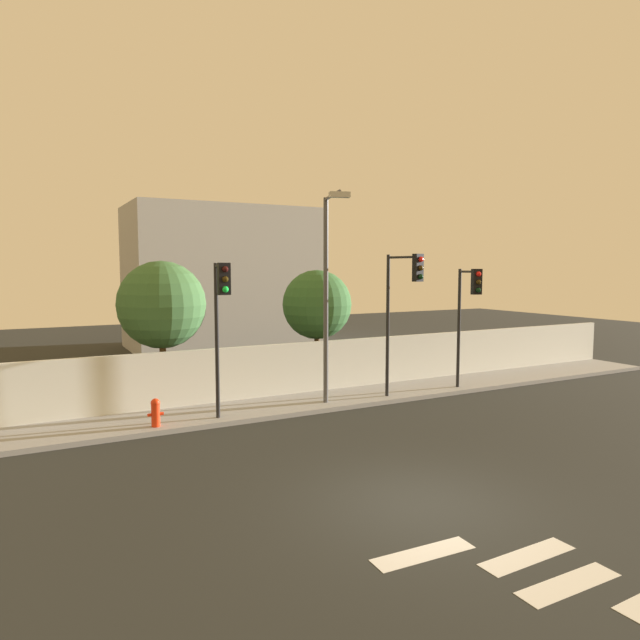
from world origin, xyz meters
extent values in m
plane|color=#252723|center=(0.00, 0.00, 0.00)|extent=(80.00, 80.00, 0.00)
cube|color=gray|center=(0.00, 8.20, 0.07)|extent=(36.00, 2.40, 0.15)
cube|color=silver|center=(0.00, 9.49, 1.05)|extent=(36.00, 0.18, 1.80)
cube|color=silver|center=(0.14, -3.25, 0.00)|extent=(1.80, 0.44, 0.01)
cube|color=silver|center=(0.24, -2.40, 0.00)|extent=(1.81, 0.49, 0.01)
cube|color=silver|center=(-1.18, -1.55, 0.00)|extent=(1.82, 0.51, 0.01)
cylinder|color=black|center=(4.45, 7.55, 2.61)|extent=(0.12, 0.12, 4.92)
cylinder|color=black|center=(4.57, 6.89, 4.97)|extent=(0.32, 1.33, 0.08)
cube|color=black|center=(4.69, 6.23, 4.62)|extent=(0.37, 0.26, 0.90)
sphere|color=red|center=(4.71, 6.11, 4.89)|extent=(0.18, 0.18, 0.18)
sphere|color=#33260A|center=(4.71, 6.11, 4.61)|extent=(0.18, 0.18, 0.18)
sphere|color=black|center=(4.71, 6.11, 4.33)|extent=(0.18, 0.18, 0.18)
cylinder|color=black|center=(7.67, 7.55, 2.36)|extent=(0.12, 0.12, 4.43)
cylinder|color=black|center=(7.55, 6.99, 4.48)|extent=(0.32, 1.13, 0.08)
cube|color=black|center=(7.43, 6.44, 4.13)|extent=(0.37, 0.27, 0.90)
sphere|color=red|center=(7.41, 6.32, 4.40)|extent=(0.18, 0.18, 0.18)
sphere|color=#33260A|center=(7.41, 6.32, 4.12)|extent=(0.18, 0.18, 0.18)
sphere|color=black|center=(7.41, 6.32, 3.84)|extent=(0.18, 0.18, 0.18)
cylinder|color=black|center=(-1.67, 7.55, 2.45)|extent=(0.12, 0.12, 4.60)
cylinder|color=black|center=(-1.68, 7.15, 4.65)|extent=(0.10, 0.81, 0.08)
cube|color=black|center=(-1.69, 6.75, 4.30)|extent=(0.35, 0.21, 0.90)
sphere|color=black|center=(-1.69, 6.63, 4.57)|extent=(0.18, 0.18, 0.18)
sphere|color=#33260A|center=(-1.69, 6.63, 4.29)|extent=(0.18, 0.18, 0.18)
sphere|color=#19F24C|center=(-1.69, 6.63, 4.01)|extent=(0.18, 0.18, 0.18)
cylinder|color=#4C4C51|center=(2.11, 7.75, 3.51)|extent=(0.16, 0.16, 6.72)
cylinder|color=#4C4C51|center=(1.84, 6.83, 6.82)|extent=(0.65, 1.87, 0.10)
cube|color=beige|center=(1.56, 5.91, 6.72)|extent=(0.64, 0.40, 0.16)
cylinder|color=red|center=(-3.52, 7.45, 0.47)|extent=(0.24, 0.24, 0.64)
sphere|color=red|center=(-3.52, 7.45, 0.82)|extent=(0.26, 0.26, 0.26)
cylinder|color=red|center=(-3.69, 7.45, 0.50)|extent=(0.10, 0.09, 0.09)
cylinder|color=red|center=(-3.35, 7.45, 0.50)|extent=(0.10, 0.09, 0.09)
cylinder|color=brown|center=(-2.49, 11.03, 1.27)|extent=(0.23, 0.23, 2.54)
sphere|color=#3A6837|center=(-2.49, 11.03, 3.36)|extent=(3.00, 3.00, 3.00)
cylinder|color=brown|center=(3.51, 11.03, 1.22)|extent=(0.21, 0.21, 2.44)
sphere|color=#336332|center=(3.51, 11.03, 3.18)|extent=(2.71, 2.71, 2.71)
cube|color=#ABABAB|center=(3.86, 23.49, 4.05)|extent=(10.66, 6.00, 8.09)
camera|label=1|loc=(-6.76, -8.45, 4.60)|focal=31.66mm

